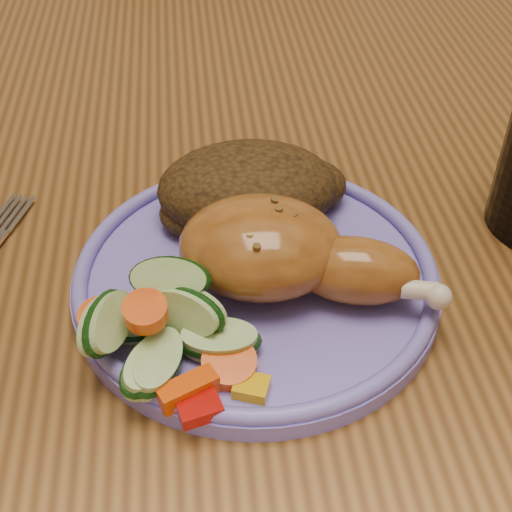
% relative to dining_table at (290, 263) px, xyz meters
% --- Properties ---
extents(dining_table, '(0.90, 1.40, 0.75)m').
position_rel_dining_table_xyz_m(dining_table, '(0.00, 0.00, 0.00)').
color(dining_table, brown).
rests_on(dining_table, ground).
extents(chair_far, '(0.42, 0.42, 0.91)m').
position_rel_dining_table_xyz_m(chair_far, '(0.00, 0.63, -0.17)').
color(chair_far, '#4C2D16').
rests_on(chair_far, ground).
extents(plate, '(0.23, 0.23, 0.01)m').
position_rel_dining_table_xyz_m(plate, '(-0.04, -0.11, 0.09)').
color(plate, '#7165C8').
rests_on(plate, dining_table).
extents(plate_rim, '(0.23, 0.23, 0.01)m').
position_rel_dining_table_xyz_m(plate_rim, '(-0.04, -0.11, 0.10)').
color(plate_rim, '#7165C8').
rests_on(plate_rim, plate).
extents(chicken_leg, '(0.16, 0.10, 0.05)m').
position_rel_dining_table_xyz_m(chicken_leg, '(-0.03, -0.12, 0.12)').
color(chicken_leg, '#9E5D21').
rests_on(chicken_leg, plate).
extents(rice_pilaf, '(0.13, 0.09, 0.05)m').
position_rel_dining_table_xyz_m(rice_pilaf, '(-0.04, -0.05, 0.12)').
color(rice_pilaf, '#412A10').
rests_on(rice_pilaf, plate).
extents(vegetable_pile, '(0.11, 0.10, 0.05)m').
position_rel_dining_table_xyz_m(vegetable_pile, '(-0.10, -0.17, 0.11)').
color(vegetable_pile, '#A50A05').
rests_on(vegetable_pile, plate).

